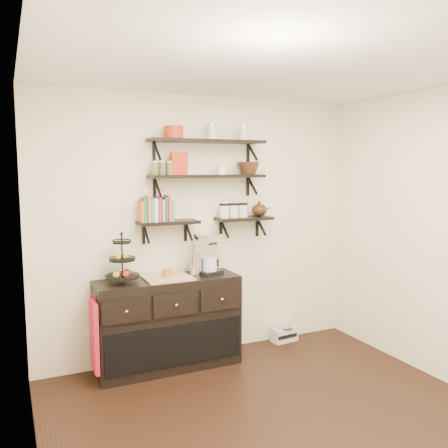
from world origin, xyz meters
TOP-DOWN VIEW (x-y plane):
  - floor at (0.00, 0.00)m, footprint 3.50×3.50m
  - ceiling at (0.00, 0.00)m, footprint 3.50×3.50m
  - back_wall at (0.00, 1.75)m, footprint 3.50×0.02m
  - left_wall at (-1.75, 0.00)m, footprint 0.02×3.50m
  - shelf_top at (0.00, 1.62)m, footprint 1.20×0.27m
  - shelf_mid at (0.00, 1.62)m, footprint 1.20×0.27m
  - shelf_low_left at (-0.42, 1.63)m, footprint 0.60×0.25m
  - shelf_low_right at (0.42, 1.63)m, footprint 0.60×0.25m
  - cookbooks at (-0.51, 1.63)m, footprint 0.36×0.15m
  - glass_canisters at (0.30, 1.63)m, footprint 0.32×0.10m
  - sideboard at (-0.47, 1.51)m, footprint 1.40×0.50m
  - fruit_stand at (-0.91, 1.52)m, footprint 0.31×0.31m
  - candle at (-0.47, 1.51)m, footprint 0.08×0.08m
  - coffee_maker at (-0.03, 1.54)m, footprint 0.28×0.28m
  - thermal_carafe at (-0.18, 1.49)m, footprint 0.11×0.11m
  - apron at (-1.20, 1.41)m, footprint 0.04×0.28m
  - radio at (0.95, 1.64)m, footprint 0.31×0.22m
  - recipe_box at (-0.30, 1.61)m, footprint 0.16×0.06m
  - walnut_bowl at (0.46, 1.61)m, footprint 0.24×0.24m
  - ramekins at (0.15, 1.61)m, footprint 0.09×0.09m
  - teapot at (0.61, 1.63)m, footprint 0.22×0.17m
  - red_pot at (-0.35, 1.61)m, footprint 0.18×0.18m

SIDE VIEW (x-z plane):
  - floor at x=0.00m, z-range 0.00..0.00m
  - radio at x=0.95m, z-range 0.00..0.18m
  - sideboard at x=-0.47m, z-range -0.01..0.91m
  - apron at x=-1.20m, z-range 0.14..0.79m
  - candle at x=-0.47m, z-range 0.92..1.00m
  - thermal_carafe at x=-0.18m, z-range 0.90..1.12m
  - fruit_stand at x=-0.91m, z-range 0.83..1.29m
  - coffee_maker at x=-0.03m, z-range 0.89..1.30m
  - back_wall at x=0.00m, z-range 0.00..2.70m
  - left_wall at x=-1.75m, z-range 0.00..2.70m
  - shelf_low_left at x=-0.42m, z-range 1.31..1.54m
  - shelf_low_right at x=0.42m, z-range 1.31..1.54m
  - glass_canisters at x=0.30m, z-range 1.45..1.58m
  - teapot at x=0.61m, z-range 1.45..1.61m
  - cookbooks at x=-0.51m, z-range 1.43..1.69m
  - shelf_mid at x=0.00m, z-range 1.77..2.00m
  - ramekins at x=0.15m, z-range 1.90..2.00m
  - walnut_bowl at x=0.46m, z-range 1.90..2.03m
  - recipe_box at x=-0.30m, z-range 1.90..2.12m
  - shelf_top at x=0.00m, z-range 2.12..2.35m
  - red_pot at x=-0.35m, z-range 2.25..2.37m
  - ceiling at x=0.00m, z-range 2.69..2.71m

